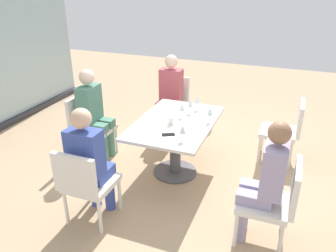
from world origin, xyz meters
name	(u,v)px	position (x,y,z in m)	size (l,w,h in m)	color
ground_plane	(175,172)	(0.00, 0.00, 0.00)	(12.00, 12.00, 0.00)	tan
dining_table_main	(175,134)	(0.00, 0.00, 0.56)	(1.38, 0.90, 0.73)	silver
chair_far_right	(172,101)	(1.22, 0.50, 0.50)	(0.50, 0.46, 0.87)	silver
chair_near_window	(89,123)	(0.00, 1.27, 0.50)	(0.46, 0.51, 0.87)	silver
chair_front_left	(275,199)	(-0.82, -1.27, 0.50)	(0.46, 0.50, 0.87)	silver
chair_far_left	(85,182)	(-1.22, 0.50, 0.50)	(0.50, 0.46, 0.87)	silver
chair_front_right	(286,128)	(0.82, -1.27, 0.50)	(0.46, 0.50, 0.87)	silver
person_far_right	(170,91)	(1.11, 0.50, 0.70)	(0.39, 0.34, 1.26)	#B24C56
person_near_window	(94,111)	(0.00, 1.16, 0.70)	(0.34, 0.39, 1.26)	#4C7F6B
person_front_left	(266,178)	(-0.82, -1.16, 0.70)	(0.34, 0.39, 1.26)	#9E93B7
person_far_left	(90,159)	(-1.11, 0.50, 0.70)	(0.39, 0.34, 1.26)	#384C9E
wine_glass_0	(198,100)	(0.47, -0.13, 0.86)	(0.07, 0.07, 0.18)	silver
wine_glass_1	(183,130)	(-0.46, -0.25, 0.86)	(0.07, 0.07, 0.18)	silver
wine_glass_2	(210,112)	(0.14, -0.39, 0.86)	(0.07, 0.07, 0.18)	silver
wine_glass_3	(182,107)	(0.15, -0.03, 0.86)	(0.07, 0.07, 0.18)	silver
wine_glass_4	(191,103)	(0.32, -0.08, 0.86)	(0.07, 0.07, 0.18)	silver
coffee_cup	(171,121)	(-0.10, 0.02, 0.78)	(0.08, 0.08, 0.09)	white
cell_phone_on_table	(168,135)	(-0.38, -0.05, 0.73)	(0.07, 0.14, 0.01)	black
handbag_0	(204,123)	(1.34, -0.01, 0.14)	(0.30, 0.16, 0.28)	silver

